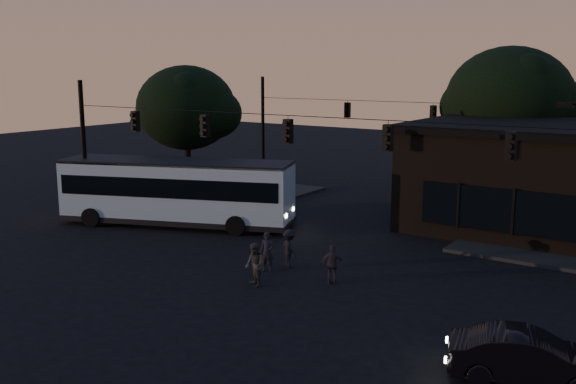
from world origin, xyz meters
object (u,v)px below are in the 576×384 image
Objects in this scene: building at (574,179)px; pedestrian_d at (290,248)px; pedestrian_a at (267,252)px; pedestrian_c at (333,264)px; pedestrian_b at (254,265)px; bus at (177,189)px; car at (529,357)px.

pedestrian_d is at bearing -123.64° from building.
pedestrian_a reaches higher than pedestrian_c.
building is 17.53m from pedestrian_b.
bus is at bearing -42.68° from pedestrian_c.
pedestrian_b is (0.67, -1.74, 0.02)m from pedestrian_a.
bus is at bearing 13.40° from pedestrian_d.
bus is 2.99× the size of car.
car is 2.72× the size of pedestrian_c.
building reaches higher than pedestrian_b.
pedestrian_a is at bearing -44.52° from bus.
pedestrian_c is (2.97, 0.14, -0.04)m from pedestrian_a.
pedestrian_d is at bearing -42.83° from pedestrian_c.
building is at bearing -139.35° from pedestrian_c.
pedestrian_d is (8.93, -2.75, -1.12)m from bus.
car is 2.58× the size of pedestrian_d.
car is (2.25, -17.37, -2.03)m from building.
pedestrian_d is (-2.49, 0.78, 0.04)m from pedestrian_c.
pedestrian_b is 1.03× the size of pedestrian_d.
pedestrian_c is 0.95× the size of pedestrian_d.
pedestrian_a is at bearing 141.61° from pedestrian_b.
bus is 7.70× the size of pedestrian_d.
building is 20.03m from bus.
pedestrian_d is (-0.19, 2.66, -0.02)m from pedestrian_b.
building is at bearing 8.72° from bus.
building is 15.36m from pedestrian_d.
pedestrian_b is 2.67m from pedestrian_d.
pedestrian_b is at bearing 13.79° from pedestrian_c.
pedestrian_d reaches higher than car.
pedestrian_c reaches higher than car.
car is at bearing -42.62° from pedestrian_a.
pedestrian_d is (-10.69, 4.68, 0.12)m from car.
pedestrian_a is at bearing -22.77° from pedestrian_c.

